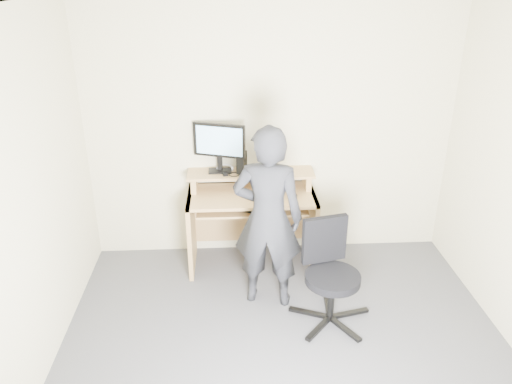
{
  "coord_description": "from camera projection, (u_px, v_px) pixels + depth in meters",
  "views": [
    {
      "loc": [
        -0.4,
        -2.79,
        2.69
      ],
      "look_at": [
        -0.18,
        1.05,
        0.95
      ],
      "focal_mm": 35.0,
      "sensor_mm": 36.0,
      "label": 1
    }
  ],
  "objects": [
    {
      "name": "back_wall",
      "position": [
        271.0,
        133.0,
        4.74
      ],
      "size": [
        3.5,
        0.02,
        2.5
      ],
      "primitive_type": "cube",
      "color": "beige",
      "rests_on": "ground"
    },
    {
      "name": "ground",
      "position": [
        289.0,
        368.0,
        3.67
      ],
      "size": [
        3.5,
        3.5,
        0.0
      ],
      "primitive_type": "plane",
      "color": "#4A4A4E",
      "rests_on": "ground"
    },
    {
      "name": "ceiling",
      "position": [
        301.0,
        6.0,
        2.64
      ],
      "size": [
        3.5,
        3.5,
        0.02
      ],
      "primitive_type": "cube",
      "color": "white",
      "rests_on": "back_wall"
    },
    {
      "name": "office_chair",
      "position": [
        329.0,
        269.0,
        4.02
      ],
      "size": [
        0.68,
        0.66,
        0.85
      ],
      "rotation": [
        0.0,
        0.0,
        0.23
      ],
      "color": "black",
      "rests_on": "ground"
    },
    {
      "name": "monitor",
      "position": [
        219.0,
        143.0,
        4.63
      ],
      "size": [
        0.48,
        0.19,
        0.47
      ],
      "rotation": [
        0.0,
        0.0,
        -0.32
      ],
      "color": "black",
      "rests_on": "desk"
    },
    {
      "name": "person",
      "position": [
        268.0,
        218.0,
        4.1
      ],
      "size": [
        0.65,
        0.49,
        1.6
      ],
      "primitive_type": "imported",
      "rotation": [
        0.0,
        0.0,
        2.94
      ],
      "color": "black",
      "rests_on": "ground"
    },
    {
      "name": "mouse",
      "position": [
        292.0,
        196.0,
        4.59
      ],
      "size": [
        0.1,
        0.07,
        0.04
      ],
      "primitive_type": "ellipsoid",
      "rotation": [
        0.0,
        0.0,
        0.03
      ],
      "color": "black",
      "rests_on": "desk"
    },
    {
      "name": "external_drive",
      "position": [
        242.0,
        162.0,
        4.69
      ],
      "size": [
        0.11,
        0.15,
        0.2
      ],
      "primitive_type": "cube",
      "rotation": [
        0.0,
        0.0,
        -0.32
      ],
      "color": "black",
      "rests_on": "desk"
    },
    {
      "name": "headphones",
      "position": [
        225.0,
        169.0,
        4.79
      ],
      "size": [
        0.19,
        0.19,
        0.06
      ],
      "primitive_type": "torus",
      "rotation": [
        0.26,
        0.0,
        -0.23
      ],
      "color": "silver",
      "rests_on": "desk"
    },
    {
      "name": "travel_mug",
      "position": [
        265.0,
        163.0,
        4.7
      ],
      "size": [
        0.09,
        0.09,
        0.18
      ],
      "primitive_type": "cylinder",
      "rotation": [
        0.0,
        0.0,
        -0.07
      ],
      "color": "#B3B3B8",
      "rests_on": "desk"
    },
    {
      "name": "smartphone",
      "position": [
        279.0,
        173.0,
        4.71
      ],
      "size": [
        0.07,
        0.13,
        0.01
      ],
      "primitive_type": "cube",
      "rotation": [
        0.0,
        0.0,
        0.0
      ],
      "color": "black",
      "rests_on": "desk"
    },
    {
      "name": "charger",
      "position": [
        225.0,
        174.0,
        4.65
      ],
      "size": [
        0.05,
        0.05,
        0.03
      ],
      "primitive_type": "cube",
      "rotation": [
        0.0,
        0.0,
        0.26
      ],
      "color": "black",
      "rests_on": "desk"
    },
    {
      "name": "keyboard",
      "position": [
        245.0,
        206.0,
        4.62
      ],
      "size": [
        0.49,
        0.32,
        0.03
      ],
      "primitive_type": "cube",
      "rotation": [
        0.0,
        0.0,
        -0.33
      ],
      "color": "black",
      "rests_on": "desk"
    },
    {
      "name": "desk",
      "position": [
        251.0,
        209.0,
        4.82
      ],
      "size": [
        1.2,
        0.6,
        0.91
      ],
      "color": "tan",
      "rests_on": "ground"
    }
  ]
}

